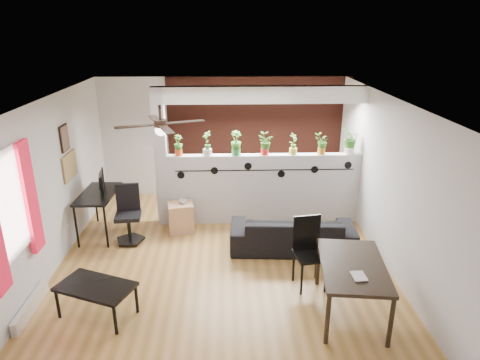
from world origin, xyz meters
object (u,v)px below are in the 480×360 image
Objects in this scene: potted_plant_5 at (322,143)px; potted_plant_6 at (350,140)px; computer_desk at (98,197)px; potted_plant_1 at (207,143)px; potted_plant_2 at (236,142)px; potted_plant_3 at (265,143)px; office_chair at (129,218)px; sofa at (292,233)px; coffee_table at (96,288)px; cube_shelf at (181,217)px; dining_table at (353,269)px; potted_plant_4 at (293,143)px; ceiling_fan at (161,126)px; folding_chair at (308,245)px; potted_plant_0 at (178,145)px; cup at (183,201)px.

potted_plant_6 is (0.53, 0.00, 0.05)m from potted_plant_5.
potted_plant_1 is at bearing 12.52° from computer_desk.
potted_plant_3 is (0.53, 0.00, -0.02)m from potted_plant_2.
potted_plant_3 is 2.77m from office_chair.
coffee_table is at bearing 34.56° from sofa.
cube_shelf is 3.50m from dining_table.
potted_plant_3 reaches higher than potted_plant_4.
potted_plant_5 is at bearing 34.15° from ceiling_fan.
potted_plant_4 reaches higher than computer_desk.
potted_plant_4 is at bearing 6.98° from computer_desk.
ceiling_fan is 2.30m from coffee_table.
potted_plant_3 is 2.38m from folding_chair.
potted_plant_2 is at bearing 59.19° from ceiling_fan.
potted_plant_2 is at bearing 180.00° from potted_plant_3.
office_chair is at bearing -152.31° from potted_plant_1.
potted_plant_0 is 1.05m from potted_plant_2.
potted_plant_6 is 5.02m from coffee_table.
potted_plant_2 is at bearing 116.58° from dining_table.
ceiling_fan is 2.49m from cube_shelf.
potted_plant_4 reaches higher than folding_chair.
potted_plant_6 is 0.48× the size of office_chair.
potted_plant_5 reaches higher than dining_table.
potted_plant_1 is 1.58m from potted_plant_4.
folding_chair is (1.51, -2.13, -0.97)m from potted_plant_1.
dining_table is at bearing -82.59° from potted_plant_4.
potted_plant_0 is 0.37× the size of folding_chair.
cube_shelf is 0.95m from office_chair.
folding_chair is 0.95× the size of coffee_table.
dining_table is at bearing -103.50° from potted_plant_6.
potted_plant_0 is 0.20× the size of sofa.
folding_chair is at bearing -105.65° from potted_plant_5.
potted_plant_5 is (2.65, 1.80, -0.76)m from ceiling_fan.
potted_plant_3 is 0.75× the size of cube_shelf.
potted_plant_0 is at bearing 180.00° from potted_plant_3.
potted_plant_3 is 0.37× the size of coffee_table.
folding_chair is (1.96, -1.76, 0.02)m from cup.
potted_plant_2 is 2.54m from folding_chair.
potted_plant_3 is at bearing 8.19° from computer_desk.
sofa is 3.29m from coffee_table.
potted_plant_1 is at bearing 180.00° from potted_plant_4.
sofa is (-1.18, -1.10, -1.32)m from potted_plant_6.
computer_desk is at bearing 172.01° from cube_shelf.
potted_plant_0 is 0.53m from potted_plant_1.
ceiling_fan is 2.90× the size of potted_plant_3.
potted_plant_6 reaches higher than cube_shelf.
sofa is 2.08m from cube_shelf.
potted_plant_6 reaches higher than dining_table.
potted_plant_3 is 3.47× the size of cup.
potted_plant_2 is (0.53, -0.00, -0.00)m from potted_plant_1.
ceiling_fan is at bearing -44.43° from computer_desk.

